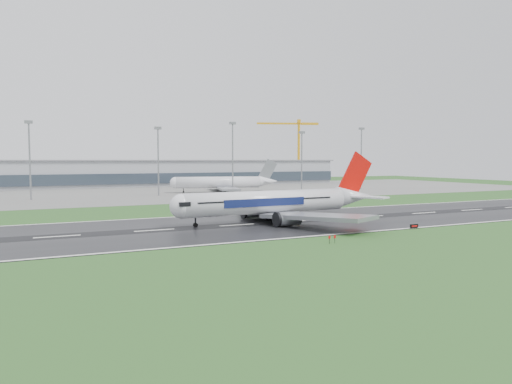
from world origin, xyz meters
TOP-DOWN VIEW (x-y plane):
  - ground at (0.00, 0.00)m, footprint 520.00×520.00m
  - runway at (0.00, 0.00)m, footprint 400.00×45.00m
  - apron at (0.00, 125.00)m, footprint 400.00×130.00m
  - terminal at (0.00, 185.00)m, footprint 240.00×36.00m
  - main_airliner at (-7.20, 1.64)m, footprint 60.73×58.08m
  - parked_airliner at (17.68, 107.80)m, footprint 62.89×60.13m
  - tower_crane at (114.09, 200.00)m, footprint 44.62×17.66m
  - runway_sign at (14.71, -22.25)m, footprint 2.28×0.89m
  - floodmast_1 at (-65.97, 100.00)m, footprint 0.64×0.64m
  - floodmast_2 at (-15.37, 100.00)m, footprint 0.64×0.64m
  - floodmast_3 at (19.79, 100.00)m, footprint 0.64×0.64m
  - floodmast_4 at (57.32, 100.00)m, footprint 0.64×0.64m
  - floodmast_5 at (94.31, 100.00)m, footprint 0.64×0.64m

SIDE VIEW (x-z plane):
  - ground at x=0.00m, z-range 0.00..0.00m
  - apron at x=0.00m, z-range 0.00..0.08m
  - runway at x=0.00m, z-range 0.00..0.10m
  - runway_sign at x=14.71m, z-range 0.00..1.04m
  - terminal at x=0.00m, z-range 0.00..15.00m
  - parked_airliner at x=17.68m, z-range 0.08..15.66m
  - main_airliner at x=-7.20m, z-range 0.10..17.30m
  - floodmast_4 at x=57.32m, z-range 0.00..28.92m
  - floodmast_2 at x=-15.37m, z-range 0.00..29.01m
  - floodmast_1 at x=-65.97m, z-range 0.00..29.90m
  - floodmast_5 at x=94.31m, z-range 0.00..31.84m
  - floodmast_3 at x=19.79m, z-range 0.00..32.30m
  - tower_crane at x=114.09m, z-range 0.00..45.66m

